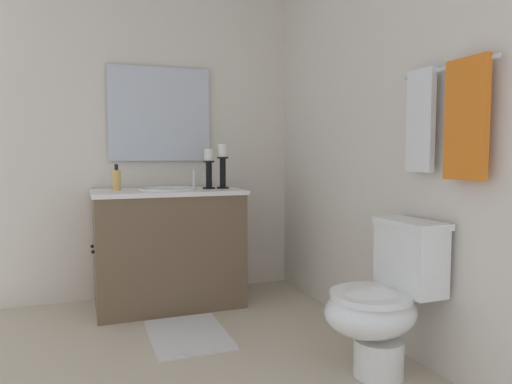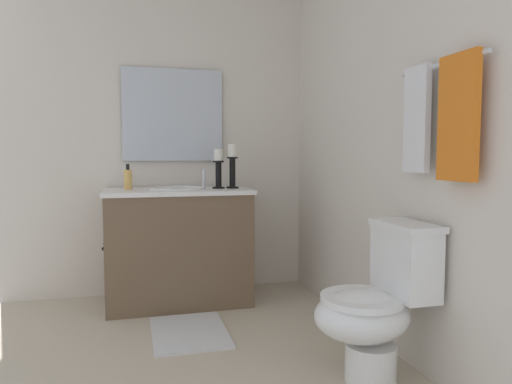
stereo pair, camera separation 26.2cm
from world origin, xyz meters
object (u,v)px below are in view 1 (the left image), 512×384
sink_basin (168,195)px  towel_center (466,119)px  towel_bar (447,68)px  bath_mat (188,334)px  candle_holder_tall (223,165)px  toilet (383,301)px  towel_near_vanity (421,121)px  vanity_cabinet (169,247)px  mirror (160,114)px  soap_bottle (117,180)px  candle_holder_short (209,168)px

sink_basin → towel_center: bearing=29.7°
towel_bar → bath_mat: bearing=-133.6°
candle_holder_tall → towel_bar: size_ratio=0.56×
toilet → towel_near_vanity: towel_near_vanity is taller
vanity_cabinet → towel_near_vanity: towel_near_vanity is taller
sink_basin → bath_mat: 1.00m
mirror → towel_bar: bearing=28.3°
vanity_cabinet → towel_center: (1.72, 0.98, 0.80)m
sink_basin → towel_bar: bearing=32.3°
towel_near_vanity → toilet: bearing=-86.7°
mirror → toilet: bearing=24.2°
soap_bottle → towel_center: bearing=36.9°
vanity_cabinet → candle_holder_short: size_ratio=3.62×
soap_bottle → toilet: soap_bottle is taller
mirror → soap_bottle: (0.24, -0.34, -0.47)m
sink_basin → candle_holder_short: 0.35m
soap_bottle → bath_mat: (0.66, 0.34, -0.89)m
soap_bottle → towel_center: towel_center is taller
candle_holder_tall → towel_bar: 1.73m
bath_mat → soap_bottle: bearing=-152.8°
sink_basin → vanity_cabinet: bearing=-90.0°
candle_holder_tall → sink_basin: bearing=-93.0°
candle_holder_short → towel_bar: bearing=24.2°
candle_holder_short → toilet: candle_holder_short is taller
candle_holder_short → toilet: (1.43, 0.48, -0.61)m
towel_center → candle_holder_tall: bearing=-161.1°
sink_basin → toilet: bearing=28.2°
mirror → towel_near_vanity: mirror is taller
mirror → candle_holder_short: 0.57m
sink_basin → soap_bottle: (-0.04, -0.34, 0.11)m
candle_holder_tall → towel_near_vanity: size_ratio=0.65×
candle_holder_short → towel_center: size_ratio=0.55×
bath_mat → mirror: bearing=180.0°
mirror → soap_bottle: bearing=-54.8°
sink_basin → towel_center: size_ratio=0.77×
towel_bar → towel_center: size_ratio=1.10×
candle_holder_short → towel_near_vanity: bearing=25.7°
vanity_cabinet → towel_bar: size_ratio=1.81×
candle_holder_tall → candle_holder_short: bearing=-94.7°
sink_basin → soap_bottle: size_ratio=2.23×
sink_basin → candle_holder_tall: bearing=87.0°
towel_near_vanity → towel_center: bearing=0.0°
towel_near_vanity → bath_mat: (-0.80, -0.98, -1.22)m
candle_holder_tall → towel_center: size_ratio=0.62×
mirror → toilet: 2.14m
towel_near_vanity → towel_center: same height
sink_basin → mirror: 0.65m
candle_holder_tall → candle_holder_short: size_ratio=1.13×
candle_holder_short → towel_bar: (1.56, 0.70, 0.48)m
mirror → vanity_cabinet: bearing=-0.0°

